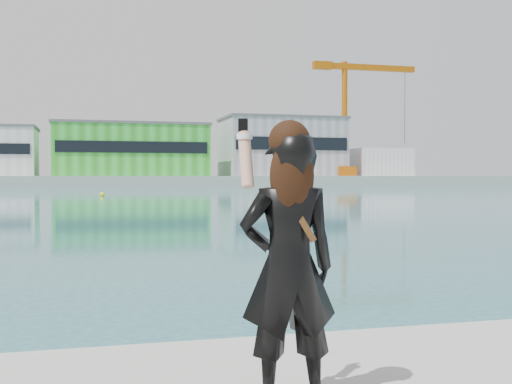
% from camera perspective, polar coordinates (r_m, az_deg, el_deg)
% --- Properties ---
extents(far_quay, '(320.00, 40.00, 2.00)m').
position_cam_1_polar(far_quay, '(133.88, -14.57, 0.97)').
color(far_quay, '#9E9E99').
rests_on(far_quay, ground).
extents(warehouse_green, '(30.60, 16.36, 10.50)m').
position_cam_1_polar(warehouse_green, '(132.24, -11.10, 3.69)').
color(warehouse_green, green).
rests_on(warehouse_green, far_quay).
extents(warehouse_grey_right, '(25.50, 15.35, 12.50)m').
position_cam_1_polar(warehouse_grey_right, '(138.15, 2.29, 4.04)').
color(warehouse_grey_right, gray).
rests_on(warehouse_grey_right, far_quay).
extents(ancillary_shed, '(12.00, 10.00, 6.00)m').
position_cam_1_polar(ancillary_shed, '(144.28, 10.91, 2.61)').
color(ancillary_shed, silver).
rests_on(ancillary_shed, far_quay).
extents(dock_crane, '(23.00, 4.00, 24.00)m').
position_cam_1_polar(dock_crane, '(137.57, 8.34, 6.88)').
color(dock_crane, '#CC610C').
rests_on(dock_crane, far_quay).
extents(flagpole_right, '(1.28, 0.16, 8.00)m').
position_cam_1_polar(flagpole_right, '(127.03, -4.52, 3.48)').
color(flagpole_right, silver).
rests_on(flagpole_right, far_quay).
extents(buoy_near, '(0.50, 0.50, 0.50)m').
position_cam_1_polar(buoy_near, '(66.03, -13.51, -0.37)').
color(buoy_near, '#EEEC0C').
rests_on(buoy_near, ground).
extents(woman, '(0.56, 0.39, 1.60)m').
position_cam_1_polar(woman, '(3.58, 2.89, -5.96)').
color(woman, black).
rests_on(woman, near_quay).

